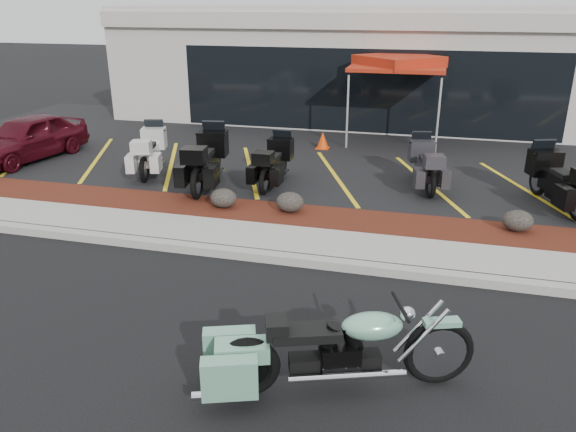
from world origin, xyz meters
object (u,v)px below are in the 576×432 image
(hero_cruiser, at_px, (440,343))
(touring_white, at_px, (155,142))
(parked_car, at_px, (27,138))
(traffic_cone, at_px, (323,140))
(popup_canopy, at_px, (398,64))

(hero_cruiser, xyz_separation_m, touring_white, (-7.22, 7.21, 0.21))
(hero_cruiser, distance_m, parked_car, 12.83)
(parked_car, bearing_deg, touring_white, 14.91)
(parked_car, relative_size, traffic_cone, 7.26)
(popup_canopy, bearing_deg, parked_car, -164.67)
(touring_white, xyz_separation_m, parked_car, (-3.61, -0.35, -0.01))
(hero_cruiser, xyz_separation_m, popup_canopy, (-1.44, 11.60, 1.90))
(traffic_cone, distance_m, popup_canopy, 3.21)
(traffic_cone, height_order, popup_canopy, popup_canopy)
(hero_cruiser, bearing_deg, traffic_cone, 88.57)
(hero_cruiser, relative_size, popup_canopy, 0.97)
(hero_cruiser, bearing_deg, touring_white, 115.10)
(parked_car, xyz_separation_m, popup_canopy, (9.39, 4.73, 1.70))
(touring_white, bearing_deg, hero_cruiser, -151.15)
(touring_white, bearing_deg, parked_car, 79.30)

